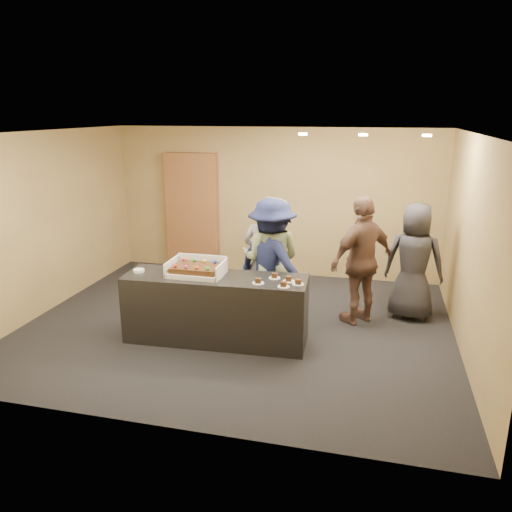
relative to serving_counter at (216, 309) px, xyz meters
name	(u,v)px	position (x,y,z in m)	size (l,w,h in m)	color
room	(237,234)	(0.15, 0.53, 0.90)	(6.04, 6.00, 2.70)	black
serving_counter	(216,309)	(0.00, 0.00, 0.00)	(2.40, 0.70, 0.90)	black
storage_cabinet	(192,212)	(-1.43, 2.94, 0.66)	(1.01, 0.15, 2.23)	brown
cake_box	(197,271)	(-0.26, 0.03, 0.50)	(0.71, 0.49, 0.21)	white
sheet_cake	(196,268)	(-0.26, 0.00, 0.55)	(0.61, 0.42, 0.12)	#311C0B
plate_stack	(139,271)	(-1.05, -0.06, 0.47)	(0.15, 0.15, 0.04)	white
slice_a	(258,282)	(0.61, -0.13, 0.47)	(0.15, 0.15, 0.07)	white
slice_b	(275,277)	(0.77, 0.12, 0.47)	(0.15, 0.15, 0.07)	white
slice_c	(284,285)	(0.94, -0.18, 0.47)	(0.15, 0.15, 0.07)	white
slice_d	(289,280)	(0.96, 0.04, 0.47)	(0.15, 0.15, 0.07)	white
slice_e	(298,283)	(1.10, -0.05, 0.47)	(0.15, 0.15, 0.07)	white
person_server_grey	(264,260)	(0.43, 0.96, 0.43)	(0.64, 0.42, 1.75)	gray
person_sage_man	(271,260)	(0.55, 0.87, 0.46)	(0.89, 0.69, 1.83)	#919F71
person_navy_man	(272,262)	(0.60, 0.75, 0.46)	(1.18, 0.68, 1.83)	#171D42
person_brown_extra	(362,261)	(1.83, 1.09, 0.48)	(1.09, 0.45, 1.85)	brown
person_dark_suit	(414,261)	(2.56, 1.43, 0.42)	(0.85, 0.55, 1.73)	#2A292F
ceiling_spotlights	(363,135)	(1.75, 1.03, 2.22)	(1.72, 0.12, 0.03)	#FFEAC6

